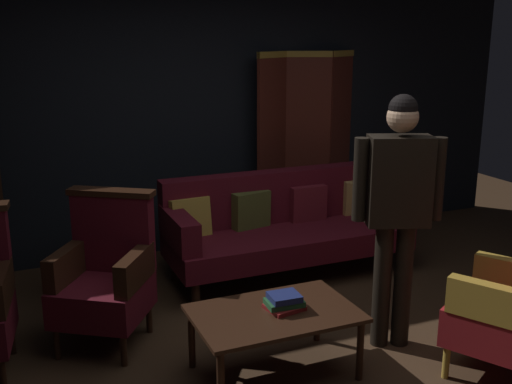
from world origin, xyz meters
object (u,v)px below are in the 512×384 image
object	(u,v)px
folding_screen	(307,143)
book_green_cloth	(284,303)
coffee_table	(275,318)
armchair_wing_left	(106,274)
velvet_couch	(284,223)
standing_figure	(398,200)
potted_plant	(110,239)
book_red_leather	(284,307)
book_navy_cloth	(284,297)

from	to	relation	value
folding_screen	book_green_cloth	world-z (taller)	folding_screen
coffee_table	armchair_wing_left	size ratio (longest dim) A/B	0.96
velvet_couch	folding_screen	bearing A→B (deg)	52.03
coffee_table	standing_figure	xyz separation A→B (m)	(0.88, 0.03, 0.65)
armchair_wing_left	potted_plant	size ratio (longest dim) A/B	1.23
folding_screen	potted_plant	size ratio (longest dim) A/B	2.24
velvet_couch	potted_plant	world-z (taller)	velvet_couch
armchair_wing_left	book_red_leather	size ratio (longest dim) A/B	4.91
velvet_couch	armchair_wing_left	world-z (taller)	armchair_wing_left
armchair_wing_left	velvet_couch	bearing A→B (deg)	21.74
velvet_couch	book_red_leather	size ratio (longest dim) A/B	10.01
velvet_couch	coffee_table	distance (m)	1.68
standing_figure	book_red_leather	world-z (taller)	standing_figure
book_red_leather	armchair_wing_left	bearing A→B (deg)	138.94
armchair_wing_left	book_red_leather	bearing A→B (deg)	-41.06
potted_plant	book_navy_cloth	xyz separation A→B (m)	(0.79, -1.54, 0.01)
folding_screen	standing_figure	xyz separation A→B (m)	(-0.55, -2.30, 0.04)
potted_plant	armchair_wing_left	bearing A→B (deg)	-102.29
armchair_wing_left	book_navy_cloth	bearing A→B (deg)	-41.06
velvet_couch	standing_figure	bearing A→B (deg)	-85.93
armchair_wing_left	book_navy_cloth	world-z (taller)	armchair_wing_left
standing_figure	book_red_leather	bearing A→B (deg)	-178.18
standing_figure	potted_plant	bearing A→B (deg)	136.54
velvet_couch	armchair_wing_left	xyz separation A→B (m)	(-1.65, -0.66, 0.03)
book_green_cloth	book_navy_cloth	xyz separation A→B (m)	(0.00, 0.00, 0.04)
folding_screen	coffee_table	bearing A→B (deg)	-121.67
book_red_leather	book_green_cloth	bearing A→B (deg)	-90.00
standing_figure	book_navy_cloth	distance (m)	0.97
book_navy_cloth	book_green_cloth	bearing A→B (deg)	0.00
coffee_table	book_navy_cloth	size ratio (longest dim) A/B	5.44
potted_plant	book_red_leather	xyz separation A→B (m)	(0.79, -1.54, -0.06)
book_green_cloth	book_navy_cloth	distance (m)	0.04
book_red_leather	book_navy_cloth	world-z (taller)	book_navy_cloth
book_navy_cloth	standing_figure	bearing A→B (deg)	1.82
folding_screen	velvet_couch	bearing A→B (deg)	-127.97
coffee_table	folding_screen	bearing A→B (deg)	58.33
standing_figure	book_navy_cloth	size ratio (longest dim) A/B	9.26
armchair_wing_left	standing_figure	world-z (taller)	standing_figure
velvet_couch	potted_plant	size ratio (longest dim) A/B	2.50
folding_screen	armchair_wing_left	size ratio (longest dim) A/B	1.83
folding_screen	coffee_table	size ratio (longest dim) A/B	1.90
armchair_wing_left	standing_figure	distance (m)	2.00
book_green_cloth	book_navy_cloth	size ratio (longest dim) A/B	1.22
folding_screen	velvet_couch	distance (m)	1.19
armchair_wing_left	potted_plant	bearing A→B (deg)	77.71
velvet_couch	book_navy_cloth	world-z (taller)	velvet_couch
folding_screen	armchair_wing_left	distance (m)	2.80
armchair_wing_left	book_navy_cloth	size ratio (longest dim) A/B	5.66
book_red_leather	book_navy_cloth	bearing A→B (deg)	-90.00
potted_plant	book_green_cloth	size ratio (longest dim) A/B	3.78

